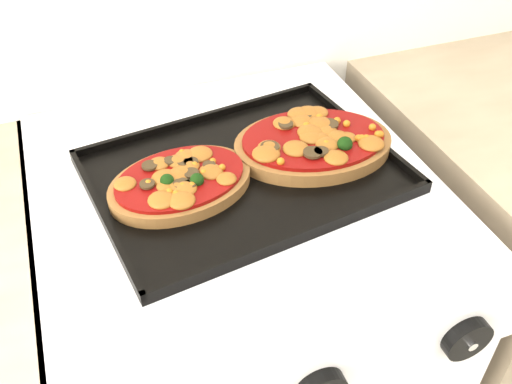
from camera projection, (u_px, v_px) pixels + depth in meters
name	position (u px, v px, depth m)	size (l,w,h in m)	color
stove	(239.00, 355.00, 1.15)	(0.60, 0.60, 0.91)	white
control_panel	(319.00, 373.00, 0.67)	(0.60, 0.02, 0.09)	white
knob_right	(467.00, 339.00, 0.70)	(0.06, 0.06, 0.02)	black
baking_tray	(244.00, 171.00, 0.85)	(0.44, 0.33, 0.02)	black
pizza_left	(180.00, 181.00, 0.81)	(0.21, 0.15, 0.03)	brown
pizza_right	(313.00, 142.00, 0.88)	(0.25, 0.18, 0.04)	brown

